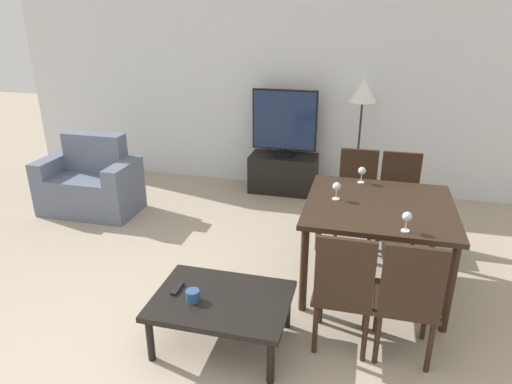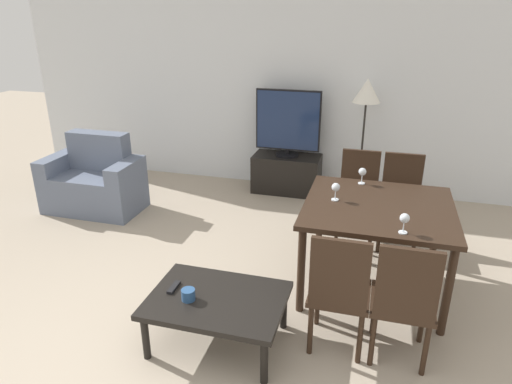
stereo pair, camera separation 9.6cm
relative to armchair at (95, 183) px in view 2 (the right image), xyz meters
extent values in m
cube|color=silver|center=(1.81, 1.41, 1.03)|extent=(6.92, 0.06, 2.70)
cube|color=slate|center=(0.00, -0.03, -0.10)|extent=(0.71, 0.60, 0.43)
cube|color=slate|center=(0.00, 0.17, 0.33)|extent=(0.71, 0.20, 0.44)
cube|color=slate|center=(-0.45, -0.03, -0.01)|extent=(0.18, 0.60, 0.61)
cube|color=slate|center=(0.45, -0.03, -0.01)|extent=(0.18, 0.60, 0.61)
cube|color=black|center=(2.01, 1.13, -0.08)|extent=(0.83, 0.42, 0.47)
cylinder|color=black|center=(2.01, 1.13, 0.17)|extent=(0.28, 0.28, 0.03)
cylinder|color=black|center=(2.01, 1.13, 0.21)|extent=(0.04, 0.04, 0.05)
cube|color=black|center=(2.01, 1.13, 0.60)|extent=(0.79, 0.04, 0.74)
cube|color=#19284C|center=(2.01, 1.11, 0.60)|extent=(0.76, 0.01, 0.70)
cube|color=black|center=(2.15, -1.79, 0.03)|extent=(0.92, 0.67, 0.04)
cylinder|color=black|center=(1.75, -2.06, -0.16)|extent=(0.05, 0.05, 0.33)
cylinder|color=black|center=(2.56, -2.06, -0.16)|extent=(0.05, 0.05, 0.33)
cylinder|color=black|center=(1.75, -1.51, -0.16)|extent=(0.05, 0.05, 0.33)
cylinder|color=black|center=(2.56, -1.51, -0.16)|extent=(0.05, 0.05, 0.33)
cube|color=black|center=(3.15, -0.79, 0.41)|extent=(1.15, 1.10, 0.04)
cylinder|color=black|center=(2.64, -1.27, 0.03)|extent=(0.06, 0.06, 0.71)
cylinder|color=black|center=(3.67, -1.27, 0.03)|extent=(0.06, 0.06, 0.71)
cylinder|color=black|center=(2.64, -0.30, 0.03)|extent=(0.06, 0.06, 0.71)
cylinder|color=black|center=(3.67, -0.30, 0.03)|extent=(0.06, 0.06, 0.71)
cube|color=black|center=(2.95, -1.56, 0.09)|extent=(0.40, 0.40, 0.04)
cylinder|color=black|center=(2.79, -1.40, -0.13)|extent=(0.04, 0.04, 0.39)
cylinder|color=black|center=(3.11, -1.40, -0.13)|extent=(0.04, 0.04, 0.39)
cylinder|color=black|center=(2.79, -1.73, -0.13)|extent=(0.04, 0.04, 0.39)
cylinder|color=black|center=(3.11, -1.73, -0.13)|extent=(0.04, 0.04, 0.39)
cube|color=black|center=(2.95, -1.75, 0.34)|extent=(0.37, 0.04, 0.48)
cube|color=black|center=(3.35, -0.01, 0.09)|extent=(0.40, 0.40, 0.04)
cylinder|color=black|center=(3.19, -0.17, -0.13)|extent=(0.04, 0.04, 0.39)
cylinder|color=black|center=(3.51, -0.17, -0.13)|extent=(0.04, 0.04, 0.39)
cylinder|color=black|center=(3.19, 0.15, -0.13)|extent=(0.04, 0.04, 0.39)
cylinder|color=black|center=(3.51, 0.15, -0.13)|extent=(0.04, 0.04, 0.39)
cube|color=black|center=(3.35, 0.17, 0.34)|extent=(0.37, 0.04, 0.48)
cube|color=black|center=(3.35, -1.56, 0.09)|extent=(0.40, 0.40, 0.04)
cylinder|color=black|center=(3.19, -1.40, -0.13)|extent=(0.04, 0.04, 0.39)
cylinder|color=black|center=(3.51, -1.40, -0.13)|extent=(0.04, 0.04, 0.39)
cylinder|color=black|center=(3.19, -1.73, -0.13)|extent=(0.04, 0.04, 0.39)
cylinder|color=black|center=(3.51, -1.73, -0.13)|extent=(0.04, 0.04, 0.39)
cube|color=black|center=(3.35, -1.75, 0.34)|extent=(0.37, 0.04, 0.48)
cube|color=black|center=(2.95, -0.01, 0.09)|extent=(0.40, 0.40, 0.04)
cylinder|color=black|center=(2.79, -0.17, -0.13)|extent=(0.04, 0.04, 0.39)
cylinder|color=black|center=(3.11, -0.17, -0.13)|extent=(0.04, 0.04, 0.39)
cylinder|color=black|center=(2.79, 0.15, -0.13)|extent=(0.04, 0.04, 0.39)
cylinder|color=black|center=(3.11, 0.15, -0.13)|extent=(0.04, 0.04, 0.39)
cube|color=black|center=(2.95, 0.17, 0.34)|extent=(0.37, 0.04, 0.48)
cylinder|color=black|center=(2.91, 1.11, -0.31)|extent=(0.24, 0.24, 0.02)
cylinder|color=black|center=(2.91, 1.11, 0.29)|extent=(0.02, 0.02, 1.17)
cone|color=white|center=(2.91, 1.11, 1.00)|extent=(0.31, 0.31, 0.27)
cube|color=black|center=(1.83, -1.77, 0.06)|extent=(0.04, 0.15, 0.02)
cylinder|color=navy|center=(1.98, -1.86, 0.09)|extent=(0.09, 0.09, 0.08)
cylinder|color=silver|center=(2.99, -0.34, 0.43)|extent=(0.06, 0.06, 0.01)
cylinder|color=silver|center=(2.99, -0.34, 0.47)|extent=(0.01, 0.01, 0.07)
sphere|color=silver|center=(2.99, -0.34, 0.54)|extent=(0.07, 0.07, 0.07)
cylinder|color=silver|center=(2.81, -0.78, 0.43)|extent=(0.06, 0.06, 0.01)
cylinder|color=silver|center=(2.81, -0.78, 0.47)|extent=(0.01, 0.01, 0.07)
sphere|color=silver|center=(2.81, -0.78, 0.54)|extent=(0.07, 0.07, 0.07)
cylinder|color=silver|center=(3.32, -1.23, 0.43)|extent=(0.06, 0.06, 0.01)
cylinder|color=silver|center=(3.32, -1.23, 0.47)|extent=(0.01, 0.01, 0.07)
sphere|color=silver|center=(3.32, -1.23, 0.54)|extent=(0.07, 0.07, 0.07)
camera|label=1|loc=(3.01, -4.23, 1.86)|focal=32.00mm
camera|label=2|loc=(3.11, -4.20, 1.86)|focal=32.00mm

